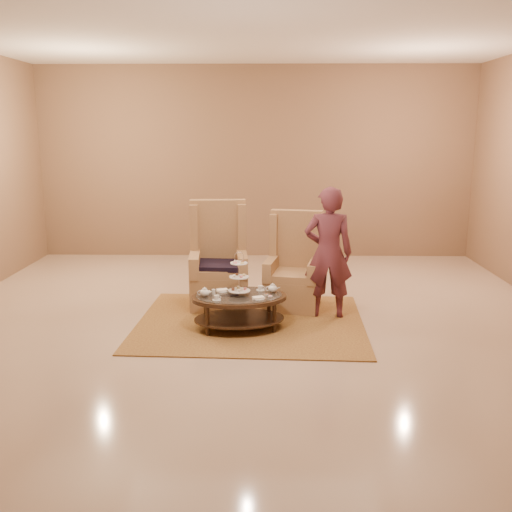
{
  "coord_description": "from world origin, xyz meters",
  "views": [
    {
      "loc": [
        0.2,
        -6.64,
        2.37
      ],
      "look_at": [
        0.08,
        0.2,
        0.84
      ],
      "focal_mm": 40.0,
      "sensor_mm": 36.0,
      "label": 1
    }
  ],
  "objects_px": {
    "tea_table": "(239,301)",
    "armchair_left": "(219,270)",
    "person": "(328,253)",
    "armchair_right": "(294,275)"
  },
  "relations": [
    {
      "from": "person",
      "to": "armchair_left",
      "type": "bearing_deg",
      "value": -17.28
    },
    {
      "from": "armchair_right",
      "to": "person",
      "type": "bearing_deg",
      "value": -36.06
    },
    {
      "from": "armchair_left",
      "to": "person",
      "type": "bearing_deg",
      "value": -25.17
    },
    {
      "from": "tea_table",
      "to": "armchair_left",
      "type": "height_order",
      "value": "armchair_left"
    },
    {
      "from": "armchair_left",
      "to": "person",
      "type": "distance_m",
      "value": 1.57
    },
    {
      "from": "tea_table",
      "to": "armchair_left",
      "type": "relative_size",
      "value": 0.88
    },
    {
      "from": "tea_table",
      "to": "armchair_left",
      "type": "xyz_separation_m",
      "value": [
        -0.33,
        1.02,
        0.13
      ]
    },
    {
      "from": "person",
      "to": "armchair_right",
      "type": "bearing_deg",
      "value": -43.88
    },
    {
      "from": "tea_table",
      "to": "armchair_right",
      "type": "distance_m",
      "value": 1.16
    },
    {
      "from": "armchair_right",
      "to": "tea_table",
      "type": "bearing_deg",
      "value": -115.84
    }
  ]
}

